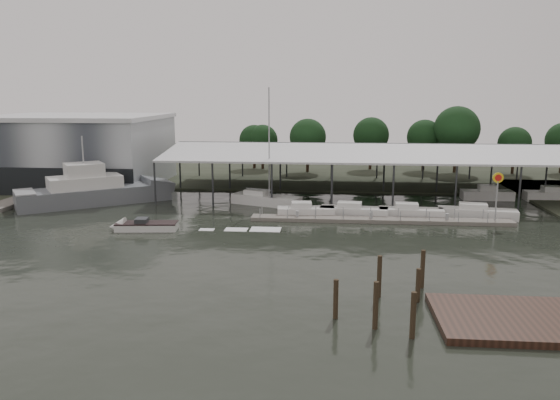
# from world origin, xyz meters

# --- Properties ---
(ground) EXTENTS (200.00, 200.00, 0.00)m
(ground) POSITION_xyz_m (0.00, 0.00, 0.00)
(ground) COLOR black
(ground) RESTS_ON ground
(land_strip_far) EXTENTS (140.00, 30.00, 0.30)m
(land_strip_far) POSITION_xyz_m (0.00, 42.00, 0.10)
(land_strip_far) COLOR #373D2E
(land_strip_far) RESTS_ON ground
(land_strip_west) EXTENTS (20.00, 40.00, 0.30)m
(land_strip_west) POSITION_xyz_m (-40.00, 30.00, 0.10)
(land_strip_west) COLOR #373D2E
(land_strip_west) RESTS_ON ground
(storage_warehouse) EXTENTS (24.50, 20.50, 10.50)m
(storage_warehouse) POSITION_xyz_m (-28.00, 29.94, 5.29)
(storage_warehouse) COLOR #A8AFB3
(storage_warehouse) RESTS_ON ground
(covered_boat_shed) EXTENTS (58.24, 24.00, 6.96)m
(covered_boat_shed) POSITION_xyz_m (17.00, 28.00, 6.13)
(covered_boat_shed) COLOR silver
(covered_boat_shed) RESTS_ON ground
(trawler_dock) EXTENTS (3.00, 18.00, 0.50)m
(trawler_dock) POSITION_xyz_m (-30.00, 14.00, 0.25)
(trawler_dock) COLOR slate
(trawler_dock) RESTS_ON ground
(floating_dock) EXTENTS (28.00, 2.00, 1.40)m
(floating_dock) POSITION_xyz_m (15.00, 10.00, 0.20)
(floating_dock) COLOR slate
(floating_dock) RESTS_ON ground
(shell_fuel_sign) EXTENTS (1.10, 0.18, 5.55)m
(shell_fuel_sign) POSITION_xyz_m (27.00, 9.99, 3.93)
(shell_fuel_sign) COLOR #95989B
(shell_fuel_sign) RESTS_ON ground
(grey_trawler) EXTENTS (18.32, 14.96, 8.84)m
(grey_trawler) POSITION_xyz_m (-19.77, 16.81, 1.58)
(grey_trawler) COLOR #595D63
(grey_trawler) RESTS_ON ground
(white_sailboat) EXTENTS (9.08, 5.64, 14.57)m
(white_sailboat) POSITION_xyz_m (1.51, 18.03, 0.67)
(white_sailboat) COLOR silver
(white_sailboat) RESTS_ON ground
(speedboat_underway) EXTENTS (17.84, 3.95, 2.00)m
(speedboat_underway) POSITION_xyz_m (-9.54, 4.13, 0.39)
(speedboat_underway) COLOR silver
(speedboat_underway) RESTS_ON ground
(moored_cruiser_0) EXTENTS (6.55, 2.72, 1.70)m
(moored_cruiser_0) POSITION_xyz_m (6.80, 11.91, 0.61)
(moored_cruiser_0) COLOR silver
(moored_cruiser_0) RESTS_ON ground
(moored_cruiser_1) EXTENTS (7.76, 3.05, 1.70)m
(moored_cruiser_1) POSITION_xyz_m (12.19, 12.40, 0.61)
(moored_cruiser_1) COLOR silver
(moored_cruiser_1) RESTS_ON ground
(moored_cruiser_2) EXTENTS (7.18, 2.71, 1.70)m
(moored_cruiser_2) POSITION_xyz_m (18.52, 12.39, 0.61)
(moored_cruiser_2) COLOR silver
(moored_cruiser_2) RESTS_ON ground
(moored_cruiser_3) EXTENTS (8.66, 3.50, 1.70)m
(moored_cruiser_3) POSITION_xyz_m (25.85, 12.88, 0.61)
(moored_cruiser_3) COLOR silver
(moored_cruiser_3) RESTS_ON ground
(mooring_pilings) EXTENTS (6.51, 8.68, 3.54)m
(mooring_pilings) POSITION_xyz_m (13.47, -14.73, 1.06)
(mooring_pilings) COLOR #382D1C
(mooring_pilings) RESTS_ON ground
(horizon_tree_line) EXTENTS (67.84, 10.61, 11.54)m
(horizon_tree_line) POSITION_xyz_m (23.79, 47.95, 6.24)
(horizon_tree_line) COLOR black
(horizon_tree_line) RESTS_ON ground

